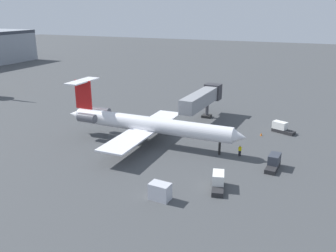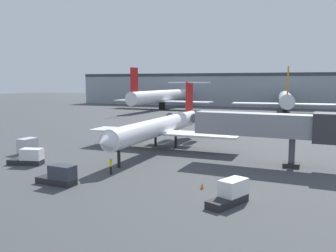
{
  "view_description": "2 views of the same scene",
  "coord_description": "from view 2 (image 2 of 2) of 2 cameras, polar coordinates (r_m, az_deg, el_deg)",
  "views": [
    {
      "loc": [
        -49.03,
        -25.03,
        21.03
      ],
      "look_at": [
        2.06,
        -3.51,
        2.65
      ],
      "focal_mm": 37.83,
      "sensor_mm": 36.0,
      "label": 1
    },
    {
      "loc": [
        19.82,
        -48.69,
        9.66
      ],
      "look_at": [
        1.79,
        -3.17,
        3.68
      ],
      "focal_mm": 39.51,
      "sensor_mm": 36.0,
      "label": 2
    }
  ],
  "objects": [
    {
      "name": "terminal_building",
      "position": [
        148.94,
        14.02,
        5.47
      ],
      "size": [
        146.32,
        20.93,
        12.63
      ],
      "color": "#8C939E",
      "rests_on": "ground_plane"
    },
    {
      "name": "baggage_tug_spare",
      "position": [
        30.11,
        9.66,
        -10.18
      ],
      "size": [
        2.83,
        4.23,
        1.9
      ],
      "color": "#262628",
      "rests_on": "ground_plane"
    },
    {
      "name": "traffic_cone_mid",
      "position": [
        33.82,
        5.3,
        -9.18
      ],
      "size": [
        0.36,
        0.36,
        0.55
      ],
      "color": "orange",
      "rests_on": "ground_plane"
    },
    {
      "name": "regional_jet",
      "position": [
        52.81,
        -0.78,
        0.13
      ],
      "size": [
        22.14,
        31.45,
        9.51
      ],
      "color": "white",
      "rests_on": "ground_plane"
    },
    {
      "name": "jet_bridge",
      "position": [
        43.86,
        15.72,
        0.01
      ],
      "size": [
        15.89,
        3.8,
        6.25
      ],
      "color": "gray",
      "rests_on": "ground_plane"
    },
    {
      "name": "parked_airliner_west_end",
      "position": [
        126.19,
        -0.98,
        4.56
      ],
      "size": [
        35.28,
        41.84,
        13.56
      ],
      "color": "white",
      "rests_on": "ground_plane"
    },
    {
      "name": "ground_crew_marshaller",
      "position": [
        39.11,
        -8.82,
        -6.13
      ],
      "size": [
        0.43,
        0.48,
        1.69
      ],
      "color": "black",
      "rests_on": "ground_plane"
    },
    {
      "name": "cargo_container_uld",
      "position": [
        53.29,
        -20.85,
        -2.85
      ],
      "size": [
        1.78,
        2.54,
        2.0
      ],
      "color": "silver",
      "rests_on": "ground_plane"
    },
    {
      "name": "ground_plane",
      "position": [
        53.46,
        -0.54,
        -3.5
      ],
      "size": [
        400.0,
        400.0,
        0.1
      ],
      "primitive_type": "cube",
      "color": "#424447"
    },
    {
      "name": "baggage_tug_lead",
      "position": [
        45.88,
        -20.64,
        -4.58
      ],
      "size": [
        4.22,
        2.3,
        1.9
      ],
      "color": "#262628",
      "rests_on": "ground_plane"
    },
    {
      "name": "parked_airliner_west_mid",
      "position": [
        116.65,
        17.69,
        3.97
      ],
      "size": [
        31.87,
        37.64,
        13.3
      ],
      "color": "silver",
      "rests_on": "ground_plane"
    },
    {
      "name": "baggage_tug_trailing",
      "position": [
        36.27,
        -16.38,
        -7.41
      ],
      "size": [
        4.11,
        1.74,
        1.9
      ],
      "color": "#262628",
      "rests_on": "ground_plane"
    }
  ]
}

